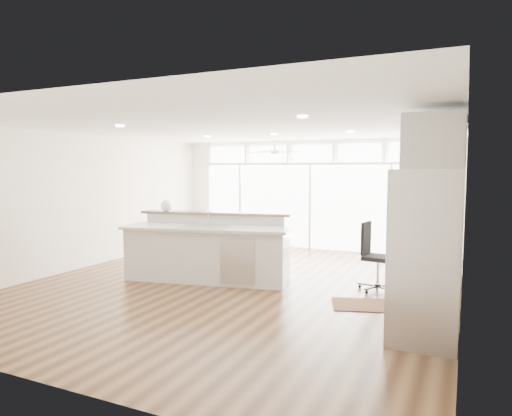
% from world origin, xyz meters
% --- Properties ---
extents(floor, '(7.00, 8.00, 0.02)m').
position_xyz_m(floor, '(0.00, 0.00, -0.01)').
color(floor, '#3F2513').
rests_on(floor, ground).
extents(ceiling, '(7.00, 8.00, 0.02)m').
position_xyz_m(ceiling, '(0.00, 0.00, 2.70)').
color(ceiling, white).
rests_on(ceiling, wall_back).
extents(wall_back, '(7.00, 0.04, 2.70)m').
position_xyz_m(wall_back, '(0.00, 4.00, 1.35)').
color(wall_back, white).
rests_on(wall_back, floor).
extents(wall_front, '(7.00, 0.04, 2.70)m').
position_xyz_m(wall_front, '(0.00, -4.00, 1.35)').
color(wall_front, white).
rests_on(wall_front, floor).
extents(wall_left, '(0.04, 8.00, 2.70)m').
position_xyz_m(wall_left, '(-3.50, 0.00, 1.35)').
color(wall_left, white).
rests_on(wall_left, floor).
extents(wall_right, '(0.04, 8.00, 2.70)m').
position_xyz_m(wall_right, '(3.50, 0.00, 1.35)').
color(wall_right, white).
rests_on(wall_right, floor).
extents(glass_wall, '(5.80, 0.06, 2.08)m').
position_xyz_m(glass_wall, '(0.00, 3.94, 1.05)').
color(glass_wall, white).
rests_on(glass_wall, wall_back).
extents(transom_row, '(5.90, 0.06, 0.40)m').
position_xyz_m(transom_row, '(0.00, 3.94, 2.38)').
color(transom_row, white).
rests_on(transom_row, wall_back).
extents(desk_window, '(0.04, 0.85, 0.85)m').
position_xyz_m(desk_window, '(3.46, 0.30, 1.55)').
color(desk_window, white).
rests_on(desk_window, wall_right).
extents(ceiling_fan, '(1.16, 1.16, 0.32)m').
position_xyz_m(ceiling_fan, '(-0.50, 2.80, 2.48)').
color(ceiling_fan, silver).
rests_on(ceiling_fan, ceiling).
extents(recessed_lights, '(3.40, 3.00, 0.02)m').
position_xyz_m(recessed_lights, '(0.00, 0.20, 2.68)').
color(recessed_lights, white).
rests_on(recessed_lights, ceiling).
extents(oven_cabinet, '(0.64, 1.20, 2.50)m').
position_xyz_m(oven_cabinet, '(3.17, 1.80, 1.25)').
color(oven_cabinet, silver).
rests_on(oven_cabinet, floor).
extents(desk_nook, '(0.72, 1.30, 0.76)m').
position_xyz_m(desk_nook, '(3.13, 0.30, 0.38)').
color(desk_nook, silver).
rests_on(desk_nook, floor).
extents(upper_cabinets, '(0.64, 1.30, 0.64)m').
position_xyz_m(upper_cabinets, '(3.17, 0.30, 2.35)').
color(upper_cabinets, silver).
rests_on(upper_cabinets, wall_right).
extents(refrigerator, '(0.76, 0.90, 2.00)m').
position_xyz_m(refrigerator, '(3.11, -1.35, 1.00)').
color(refrigerator, '#ADACB1').
rests_on(refrigerator, floor).
extents(fridge_cabinet, '(0.64, 0.90, 0.60)m').
position_xyz_m(fridge_cabinet, '(3.17, -1.35, 2.30)').
color(fridge_cabinet, silver).
rests_on(fridge_cabinet, wall_right).
extents(framed_photos, '(0.06, 0.22, 0.80)m').
position_xyz_m(framed_photos, '(3.46, 0.92, 1.40)').
color(framed_photos, black).
rests_on(framed_photos, wall_right).
extents(kitchen_island, '(3.17, 1.70, 1.19)m').
position_xyz_m(kitchen_island, '(-0.66, 0.04, 0.60)').
color(kitchen_island, silver).
rests_on(kitchen_island, floor).
extents(rug, '(1.11, 0.94, 0.01)m').
position_xyz_m(rug, '(2.22, -0.27, 0.01)').
color(rug, '#361F11').
rests_on(rug, floor).
extents(office_chair, '(0.64, 0.60, 1.12)m').
position_xyz_m(office_chair, '(2.24, 0.64, 0.56)').
color(office_chair, black).
rests_on(office_chair, floor).
extents(fishbowl, '(0.23, 0.23, 0.22)m').
position_xyz_m(fishbowl, '(-1.67, 0.25, 1.30)').
color(fishbowl, white).
rests_on(fishbowl, kitchen_island).
extents(monitor, '(0.12, 0.53, 0.43)m').
position_xyz_m(monitor, '(3.05, 0.30, 0.98)').
color(monitor, black).
rests_on(monitor, desk_nook).
extents(keyboard, '(0.16, 0.33, 0.02)m').
position_xyz_m(keyboard, '(2.88, 0.30, 0.77)').
color(keyboard, silver).
rests_on(keyboard, desk_nook).
extents(potted_plant, '(0.32, 0.35, 0.24)m').
position_xyz_m(potted_plant, '(3.17, 1.80, 2.62)').
color(potted_plant, '#264F21').
rests_on(potted_plant, oven_cabinet).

